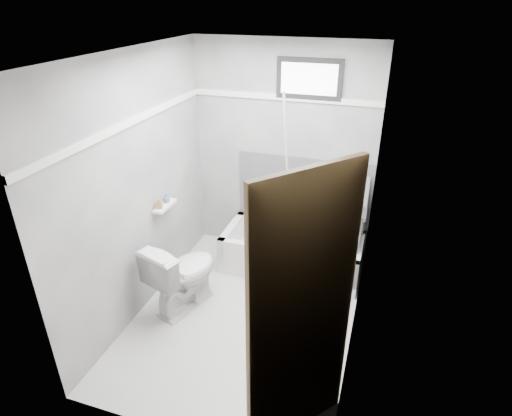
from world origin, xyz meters
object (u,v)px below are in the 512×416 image
at_px(bathtub, 292,252).
at_px(soap_bottle_b, 166,198).
at_px(toilet, 183,274).
at_px(door, 335,364).
at_px(office_chair, 338,225).
at_px(soap_bottle_a, 159,203).

xyz_separation_m(bathtub, soap_bottle_b, (-1.17, -0.57, 0.75)).
bearing_deg(toilet, soap_bottle_b, -31.13).
bearing_deg(bathtub, toilet, -132.03).
bearing_deg(door, soap_bottle_b, 139.46).
distance_m(toilet, door, 2.14).
distance_m(office_chair, soap_bottle_b, 1.79).
bearing_deg(door, bathtub, 108.75).
bearing_deg(bathtub, soap_bottle_b, -154.11).
bearing_deg(soap_bottle_a, toilet, -36.33).
xyz_separation_m(bathtub, door, (0.75, -2.21, 0.79)).
bearing_deg(door, office_chair, 96.98).
relative_size(soap_bottle_a, soap_bottle_b, 1.32).
distance_m(bathtub, soap_bottle_b, 1.50).
distance_m(bathtub, door, 2.46).
relative_size(office_chair, soap_bottle_b, 10.79).
height_order(office_chair, toilet, office_chair).
bearing_deg(office_chair, door, -84.89).
bearing_deg(soap_bottle_b, toilet, -49.55).
xyz_separation_m(toilet, soap_bottle_b, (-0.32, 0.38, 0.59)).
bearing_deg(soap_bottle_a, soap_bottle_b, 90.00).
bearing_deg(office_chair, soap_bottle_a, -157.12).
bearing_deg(office_chair, soap_bottle_b, -161.27).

